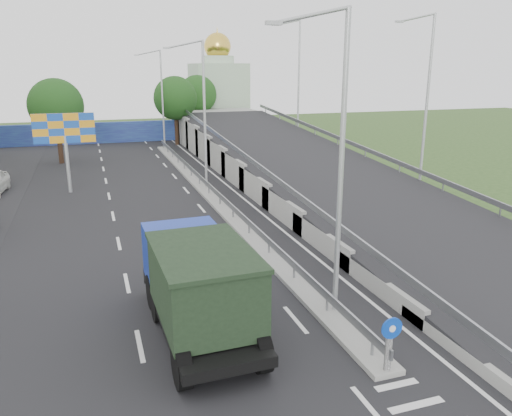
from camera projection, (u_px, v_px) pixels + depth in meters
name	position (u px, v px, depth m)	size (l,w,h in m)	color
road_surface	(175.00, 216.00, 29.52)	(26.00, 90.00, 0.04)	black
median	(209.00, 194.00, 34.06)	(1.00, 44.00, 0.20)	gray
overpass_ramp	(310.00, 164.00, 35.91)	(10.00, 50.00, 3.50)	gray
median_guardrail	(209.00, 185.00, 33.89)	(0.09, 44.00, 0.71)	gray
sign_bollard	(389.00, 344.00, 13.89)	(0.64, 0.23, 1.67)	black
lamp_post_near	(337.00, 153.00, 16.12)	(2.74, 0.18, 10.08)	#B2B5B7
lamp_post_mid	(202.00, 107.00, 34.37)	(2.74, 0.18, 10.08)	#B2B5B7
lamp_post_far	(160.00, 94.00, 52.62)	(2.74, 0.18, 10.08)	#B2B5B7
blue_wall	(120.00, 132.00, 58.09)	(30.00, 0.50, 2.40)	navy
church	(218.00, 91.00, 68.56)	(7.00, 7.00, 13.80)	#B2CCAD
billboard	(65.00, 133.00, 33.85)	(4.00, 0.24, 5.50)	#B2B5B7
tree_left_mid	(56.00, 106.00, 44.22)	(4.80, 4.80, 7.60)	black
tree_median_far	(175.00, 98.00, 55.20)	(4.80, 4.80, 7.60)	black
tree_ramp_far	(197.00, 95.00, 62.81)	(4.80, 4.80, 7.60)	black
dump_truck	(197.00, 281.00, 16.17)	(2.96, 7.34, 3.21)	black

